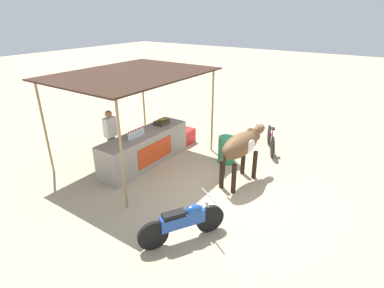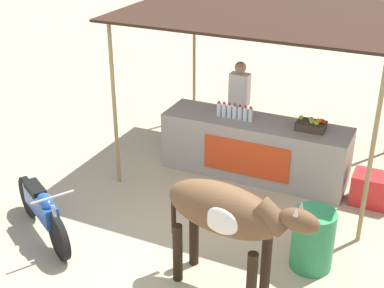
# 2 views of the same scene
# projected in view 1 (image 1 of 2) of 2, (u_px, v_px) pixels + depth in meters

# --- Properties ---
(ground_plane) EXTENTS (60.00, 60.00, 0.00)m
(ground_plane) POSITION_uv_depth(u_px,v_px,m) (209.00, 185.00, 7.80)
(ground_plane) COLOR tan
(stall_counter) EXTENTS (3.00, 0.82, 0.96)m
(stall_counter) POSITION_uv_depth(u_px,v_px,m) (145.00, 148.00, 8.73)
(stall_counter) COLOR #9E9389
(stall_counter) RESTS_ON ground
(stall_awning) EXTENTS (4.20, 3.20, 2.64)m
(stall_awning) POSITION_uv_depth(u_px,v_px,m) (132.00, 77.00, 8.06)
(stall_awning) COLOR #382319
(stall_awning) RESTS_ON ground
(water_bottle_row) EXTENTS (0.61, 0.07, 0.25)m
(water_bottle_row) POSITION_uv_depth(u_px,v_px,m) (136.00, 133.00, 8.21)
(water_bottle_row) COLOR silver
(water_bottle_row) RESTS_ON stall_counter
(fruit_crate) EXTENTS (0.44, 0.32, 0.18)m
(fruit_crate) POSITION_uv_depth(u_px,v_px,m) (162.00, 122.00, 9.19)
(fruit_crate) COLOR #3F3326
(fruit_crate) RESTS_ON stall_counter
(vendor_behind_counter) EXTENTS (0.34, 0.22, 1.65)m
(vendor_behind_counter) POSITION_uv_depth(u_px,v_px,m) (111.00, 137.00, 8.55)
(vendor_behind_counter) COLOR #383842
(vendor_behind_counter) RESTS_ON ground
(cooler_box) EXTENTS (0.60, 0.44, 0.48)m
(cooler_box) POSITION_uv_depth(u_px,v_px,m) (186.00, 136.00, 10.22)
(cooler_box) COLOR red
(cooler_box) RESTS_ON ground
(water_barrel) EXTENTS (0.53, 0.53, 0.79)m
(water_barrel) POSITION_uv_depth(u_px,v_px,m) (227.00, 150.00, 8.85)
(water_barrel) COLOR #2D8C51
(water_barrel) RESTS_ON ground
(cow) EXTENTS (1.85, 0.69, 1.44)m
(cow) POSITION_uv_depth(u_px,v_px,m) (242.00, 146.00, 7.54)
(cow) COLOR brown
(cow) RESTS_ON ground
(motorcycle_parked) EXTENTS (1.58, 1.03, 0.90)m
(motorcycle_parked) POSITION_uv_depth(u_px,v_px,m) (184.00, 221.00, 5.78)
(motorcycle_parked) COLOR black
(motorcycle_parked) RESTS_ON ground
(bicycle_leaning) EXTENTS (1.50, 0.78, 0.85)m
(bicycle_leaning) POSITION_uv_depth(u_px,v_px,m) (271.00, 140.00, 9.62)
(bicycle_leaning) COLOR black
(bicycle_leaning) RESTS_ON ground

